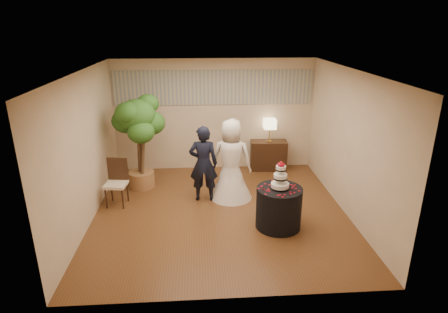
{
  "coord_description": "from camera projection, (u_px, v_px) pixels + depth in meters",
  "views": [
    {
      "loc": [
        -0.4,
        -6.71,
        3.62
      ],
      "look_at": [
        0.1,
        0.4,
        1.05
      ],
      "focal_mm": 30.0,
      "sensor_mm": 36.0,
      "label": 1
    }
  ],
  "objects": [
    {
      "name": "ceiling",
      "position": [
        220.0,
        71.0,
        6.6
      ],
      "size": [
        5.0,
        5.0,
        0.0
      ],
      "primitive_type": "cube",
      "color": "white",
      "rests_on": "wall_back"
    },
    {
      "name": "ficus_tree",
      "position": [
        139.0,
        142.0,
        8.35
      ],
      "size": [
        1.2,
        1.2,
        2.17
      ],
      "primitive_type": null,
      "rotation": [
        0.0,
        0.0,
        -0.18
      ],
      "color": "#2D631F",
      "rests_on": "floor"
    },
    {
      "name": "wedding_cake",
      "position": [
        280.0,
        175.0,
        6.68
      ],
      "size": [
        0.33,
        0.33,
        0.52
      ],
      "primitive_type": null,
      "color": "white",
      "rests_on": "cake_table"
    },
    {
      "name": "groom",
      "position": [
        203.0,
        164.0,
        7.82
      ],
      "size": [
        0.62,
        0.43,
        1.64
      ],
      "primitive_type": "imported",
      "rotation": [
        0.0,
        0.0,
        3.07
      ],
      "color": "black",
      "rests_on": "floor"
    },
    {
      "name": "wall_back",
      "position": [
        214.0,
        115.0,
        9.42
      ],
      "size": [
        5.0,
        0.06,
        2.8
      ],
      "primitive_type": "cube",
      "color": "beige",
      "rests_on": "ground"
    },
    {
      "name": "table_lamp",
      "position": [
        270.0,
        130.0,
        9.4
      ],
      "size": [
        0.29,
        0.29,
        0.58
      ],
      "primitive_type": null,
      "color": "beige",
      "rests_on": "console"
    },
    {
      "name": "side_chair",
      "position": [
        116.0,
        183.0,
        7.7
      ],
      "size": [
        0.5,
        0.52,
        0.98
      ],
      "primitive_type": null,
      "rotation": [
        0.0,
        0.0,
        -0.12
      ],
      "color": "#321E12",
      "rests_on": "floor"
    },
    {
      "name": "floor",
      "position": [
        220.0,
        212.0,
        7.55
      ],
      "size": [
        5.0,
        5.0,
        0.0
      ],
      "primitive_type": "cube",
      "color": "brown",
      "rests_on": "ground"
    },
    {
      "name": "console",
      "position": [
        268.0,
        155.0,
        9.63
      ],
      "size": [
        0.94,
        0.47,
        0.76
      ],
      "primitive_type": "cube",
      "rotation": [
        0.0,
        0.0,
        -0.07
      ],
      "color": "#321E12",
      "rests_on": "floor"
    },
    {
      "name": "mural_border",
      "position": [
        214.0,
        88.0,
        9.16
      ],
      "size": [
        4.9,
        0.02,
        0.85
      ],
      "primitive_type": "cube",
      "color": "#9D9F92",
      "rests_on": "wall_back"
    },
    {
      "name": "cake_table",
      "position": [
        279.0,
        208.0,
        6.9
      ],
      "size": [
        0.98,
        0.98,
        0.78
      ],
      "primitive_type": "cylinder",
      "rotation": [
        0.0,
        0.0,
        -0.19
      ],
      "color": "black",
      "rests_on": "floor"
    },
    {
      "name": "bride",
      "position": [
        231.0,
        159.0,
        7.91
      ],
      "size": [
        1.08,
        1.08,
        1.75
      ],
      "primitive_type": "imported",
      "rotation": [
        0.0,
        0.0,
        2.93
      ],
      "color": "white",
      "rests_on": "floor"
    },
    {
      "name": "wall_left",
      "position": [
        85.0,
        149.0,
        6.91
      ],
      "size": [
        0.06,
        5.0,
        2.8
      ],
      "primitive_type": "cube",
      "color": "beige",
      "rests_on": "ground"
    },
    {
      "name": "wall_front",
      "position": [
        232.0,
        208.0,
        4.73
      ],
      "size": [
        5.0,
        0.06,
        2.8
      ],
      "primitive_type": "cube",
      "color": "beige",
      "rests_on": "ground"
    },
    {
      "name": "wall_right",
      "position": [
        349.0,
        144.0,
        7.24
      ],
      "size": [
        0.06,
        5.0,
        2.8
      ],
      "primitive_type": "cube",
      "color": "beige",
      "rests_on": "ground"
    }
  ]
}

